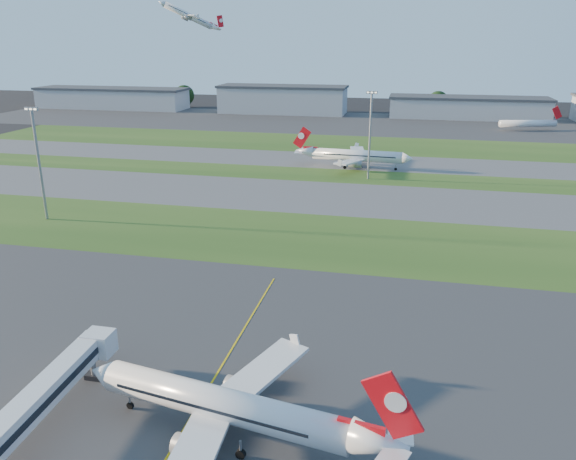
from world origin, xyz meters
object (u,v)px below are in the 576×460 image
(jet_bridge, at_px, (33,403))
(airliner_parked, at_px, (225,406))
(light_mast_west, at_px, (38,157))
(mini_jet_near, at_px, (528,123))
(airliner_taxiing, at_px, (356,156))
(light_mast_centre, at_px, (370,130))

(jet_bridge, height_order, airliner_parked, airliner_parked)
(jet_bridge, bearing_deg, light_mast_west, 123.91)
(mini_jet_near, bearing_deg, airliner_taxiing, -141.07)
(airliner_parked, xyz_separation_m, airliner_taxiing, (-0.07, 133.46, 0.18))
(jet_bridge, xyz_separation_m, mini_jet_near, (88.45, 232.81, -0.73))
(mini_jet_near, height_order, light_mast_centre, light_mast_centre)
(airliner_taxiing, relative_size, light_mast_west, 1.40)
(light_mast_west, distance_m, light_mast_centre, 89.64)
(airliner_taxiing, relative_size, light_mast_centre, 1.40)
(jet_bridge, distance_m, light_mast_centre, 126.17)
(airliner_parked, bearing_deg, airliner_taxiing, 99.80)
(mini_jet_near, xyz_separation_m, light_mast_centre, (-63.64, -109.57, 11.53))
(jet_bridge, distance_m, light_mast_west, 81.73)
(jet_bridge, height_order, light_mast_centre, light_mast_centre)
(light_mast_west, bearing_deg, jet_bridge, -56.09)
(mini_jet_near, distance_m, light_mast_west, 213.09)
(light_mast_centre, bearing_deg, airliner_parked, -92.48)
(jet_bridge, height_order, mini_jet_near, mini_jet_near)
(light_mast_west, bearing_deg, airliner_taxiing, 47.39)
(airliner_taxiing, distance_m, light_mast_west, 96.28)
(airliner_taxiing, distance_m, light_mast_centre, 18.77)
(light_mast_west, bearing_deg, light_mast_centre, 38.66)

